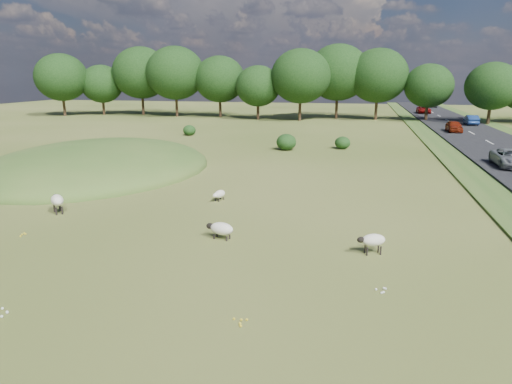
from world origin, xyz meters
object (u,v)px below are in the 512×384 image
at_px(sheep_0, 57,200).
at_px(car_3, 511,158).
at_px(sheep_3, 221,229).
at_px(car_6, 471,120).
at_px(sheep_4, 219,194).
at_px(car_4, 454,126).
at_px(car_1, 432,104).
at_px(sheep_2, 373,240).
at_px(car_5, 424,110).

bearing_deg(sheep_0, car_3, -100.86).
height_order(sheep_3, car_6, car_6).
bearing_deg(sheep_4, car_4, 169.03).
bearing_deg(car_6, sheep_3, 67.81).
height_order(sheep_0, car_1, car_1).
relative_size(sheep_0, sheep_3, 0.94).
relative_size(car_1, car_4, 1.23).
bearing_deg(sheep_0, car_1, -63.52).
bearing_deg(sheep_4, car_3, 141.85).
bearing_deg(sheep_2, car_4, -124.36).
height_order(sheep_4, car_1, car_1).
xyz_separation_m(sheep_0, sheep_2, (15.51, -2.17, -0.10)).
relative_size(sheep_0, car_4, 0.32).
xyz_separation_m(sheep_2, sheep_3, (-6.28, 0.35, -0.11)).
distance_m(sheep_3, car_1, 89.07).
relative_size(sheep_4, car_1, 0.22).
relative_size(car_3, car_4, 1.19).
bearing_deg(car_5, car_6, -78.90).
bearing_deg(car_4, car_6, 67.30).
bearing_deg(car_3, car_5, 90.00).
bearing_deg(car_5, sheep_4, -106.25).
distance_m(car_1, car_5, 17.63).
relative_size(sheep_3, car_1, 0.28).
distance_m(sheep_2, car_5, 70.59).
bearing_deg(car_4, car_1, 85.24).
height_order(car_3, car_6, car_6).
height_order(sheep_3, car_3, car_3).
bearing_deg(sheep_3, sheep_2, -171.10).
bearing_deg(sheep_4, sheep_3, 34.67).
bearing_deg(car_4, sheep_2, -104.05).
relative_size(sheep_2, car_5, 0.25).
bearing_deg(car_6, car_5, -78.90).
distance_m(sheep_0, sheep_2, 15.66).
distance_m(sheep_2, car_4, 42.65).
xyz_separation_m(sheep_0, car_1, (29.66, 84.87, 0.27)).
relative_size(car_3, car_5, 0.99).
relative_size(sheep_0, sheep_2, 1.04).
bearing_deg(car_4, car_5, 90.00).
xyz_separation_m(sheep_3, car_5, (16.64, 69.48, 0.44)).
distance_m(sheep_0, car_5, 72.43).
height_order(sheep_2, car_5, car_5).
relative_size(sheep_2, sheep_3, 0.90).
height_order(sheep_3, sheep_4, sheep_3).
distance_m(sheep_0, car_1, 89.91).
xyz_separation_m(car_4, car_5, (0.00, 28.45, -0.01)).
relative_size(sheep_3, car_4, 0.34).
relative_size(sheep_2, car_4, 0.31).
xyz_separation_m(sheep_2, sheep_4, (-8.18, 6.23, -0.20)).
distance_m(sheep_2, car_6, 52.40).
bearing_deg(car_3, sheep_4, -144.98).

